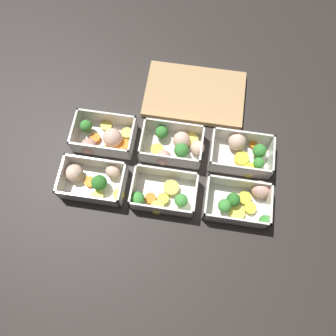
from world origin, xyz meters
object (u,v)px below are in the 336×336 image
container_near_left (93,180)px  container_far_center (175,145)px  container_far_left (104,138)px  container_near_center (163,195)px  container_far_right (243,152)px  container_near_right (242,201)px

container_near_left → container_far_center: (0.19, 0.12, 0.00)m
container_far_left → container_far_center: 0.19m
container_near_center → container_far_right: bearing=37.2°
container_near_center → container_far_left: 0.22m
container_far_right → container_near_center: bearing=-142.8°
container_far_right → container_near_left: bearing=-160.3°
container_far_center → container_near_right: bearing=-34.1°
container_near_right → container_far_left: bearing=162.4°
container_near_right → container_far_center: (-0.19, 0.13, 0.00)m
container_near_left → container_near_right: same height
container_near_center → container_near_right: bearing=3.4°
container_near_center → container_far_center: bearing=84.7°
container_near_right → container_far_right: bearing=93.0°
container_far_left → container_far_center: bearing=1.8°
container_near_right → container_near_center: bearing=-176.6°
container_near_left → container_far_center: size_ratio=0.98×
container_far_center → container_far_left: bearing=-178.2°
container_near_left → container_near_center: same height
container_near_right → container_far_center: bearing=145.9°
container_near_right → container_far_left: same height
container_near_left → container_far_right: bearing=19.7°
container_near_right → container_far_center: same height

